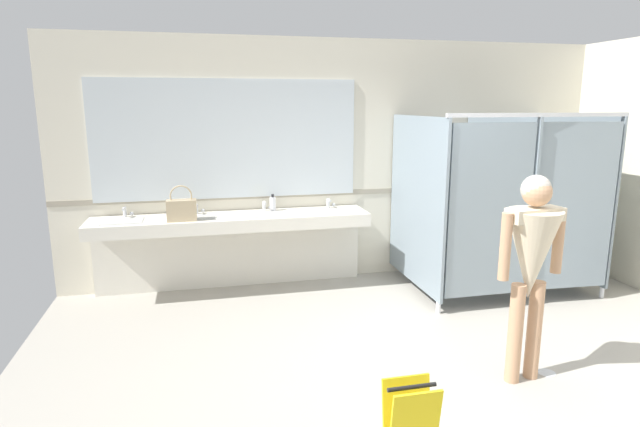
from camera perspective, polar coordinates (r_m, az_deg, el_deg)
ground_plane at (r=4.38m, az=13.56°, el=-17.92°), size 6.80×5.86×0.10m
wall_back at (r=6.35m, az=3.32°, el=5.75°), size 6.80×0.12×2.84m
wall_back_tile_band at (r=6.34m, az=3.45°, el=2.35°), size 6.80×0.01×0.06m
vanity_counter at (r=5.97m, az=-9.58°, el=-2.27°), size 3.05×0.56×1.01m
mirror_panel at (r=6.00m, az=-10.06°, el=7.99°), size 2.95×0.02×1.33m
bathroom_stalls at (r=6.13m, az=19.68°, el=1.37°), size 2.02×1.44×2.02m
person_standing at (r=4.18m, az=22.14°, el=-4.19°), size 0.56×0.44×1.60m
handbag at (r=5.66m, az=-14.91°, el=0.46°), size 0.31×0.14×0.38m
soap_dispenser at (r=6.02m, az=-5.20°, el=1.09°), size 0.07×0.07×0.19m
floor_drain_cover at (r=4.70m, az=23.57°, el=-15.68°), size 0.14×0.14×0.01m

